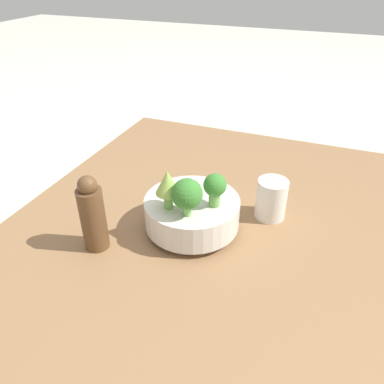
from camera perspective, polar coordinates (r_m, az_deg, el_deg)
name	(u,v)px	position (r m, az deg, el deg)	size (l,w,h in m)	color
ground_plane	(204,244)	(0.88, 1.80, -7.96)	(6.00, 6.00, 0.00)	beige
table	(204,237)	(0.87, 1.83, -6.86)	(1.13, 0.90, 0.04)	olive
bowl	(192,212)	(0.83, 0.00, -3.13)	(0.21, 0.21, 0.08)	silver
romanesco_piece_far	(168,184)	(0.76, -3.74, 1.26)	(0.05, 0.05, 0.09)	#7AB256
broccoli_floret_left	(187,195)	(0.74, -0.76, -0.39)	(0.06, 0.06, 0.08)	#7AB256
broccoli_floret_front	(215,187)	(0.77, 3.50, 0.76)	(0.05, 0.05, 0.07)	#6BA34C
cup	(271,199)	(0.89, 11.98, -1.06)	(0.07, 0.07, 0.10)	silver
pepper_mill	(92,215)	(0.79, -14.93, -3.38)	(0.05, 0.05, 0.17)	brown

